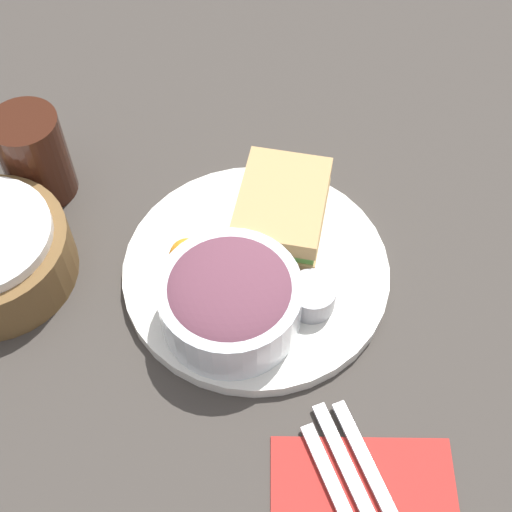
# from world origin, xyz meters

# --- Properties ---
(ground_plane) EXTENTS (4.00, 4.00, 0.00)m
(ground_plane) POSITION_xyz_m (0.00, 0.00, 0.00)
(ground_plane) COLOR #3D3833
(plate) EXTENTS (0.28, 0.28, 0.02)m
(plate) POSITION_xyz_m (0.00, 0.00, 0.01)
(plate) COLOR white
(plate) RESTS_ON ground_plane
(sandwich) EXTENTS (0.14, 0.11, 0.05)m
(sandwich) POSITION_xyz_m (0.05, -0.03, 0.04)
(sandwich) COLOR tan
(sandwich) RESTS_ON plate
(salad_bowl) EXTENTS (0.14, 0.14, 0.07)m
(salad_bowl) POSITION_xyz_m (-0.06, 0.02, 0.05)
(salad_bowl) COLOR white
(salad_bowl) RESTS_ON plate
(dressing_cup) EXTENTS (0.05, 0.05, 0.03)m
(dressing_cup) POSITION_xyz_m (-0.04, -0.06, 0.03)
(dressing_cup) COLOR #99999E
(dressing_cup) RESTS_ON plate
(orange_wedge) EXTENTS (0.04, 0.04, 0.04)m
(orange_wedge) POSITION_xyz_m (0.00, 0.07, 0.03)
(orange_wedge) COLOR orange
(orange_wedge) RESTS_ON plate
(drink_glass) EXTENTS (0.07, 0.07, 0.11)m
(drink_glass) POSITION_xyz_m (0.12, 0.24, 0.05)
(drink_glass) COLOR #38190F
(drink_glass) RESTS_ON ground_plane
(napkin) EXTENTS (0.13, 0.16, 0.00)m
(napkin) POSITION_xyz_m (-0.24, -0.10, 0.00)
(napkin) COLOR #B22823
(napkin) RESTS_ON ground_plane
(fork) EXTENTS (0.18, 0.08, 0.01)m
(fork) POSITION_xyz_m (-0.23, -0.11, 0.01)
(fork) COLOR silver
(fork) RESTS_ON napkin
(knife) EXTENTS (0.19, 0.09, 0.01)m
(knife) POSITION_xyz_m (-0.24, -0.10, 0.01)
(knife) COLOR silver
(knife) RESTS_ON napkin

